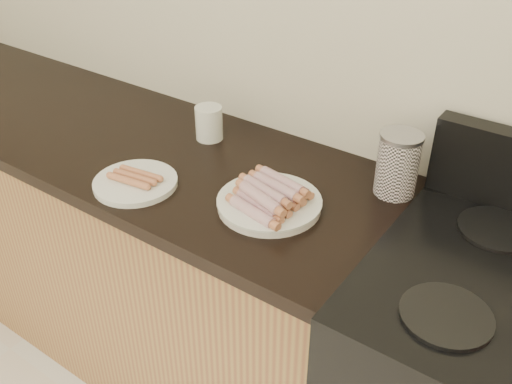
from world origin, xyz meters
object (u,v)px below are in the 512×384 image
Objects in this scene: mug at (209,123)px; main_plate at (269,204)px; side_plate at (135,183)px; canister at (398,164)px.

main_plate is at bearing -29.44° from mug.
main_plate reaches higher than side_plate.
main_plate is at bearing -132.64° from canister.
main_plate is 0.37m from side_plate.
mug is at bearing 150.56° from main_plate.
side_plate is 0.33m from mug.
mug is (-0.36, 0.20, 0.04)m from main_plate.
mug is (-0.59, -0.04, -0.03)m from canister.
canister is at bearing 47.36° from main_plate.
canister is at bearing 32.49° from side_plate.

